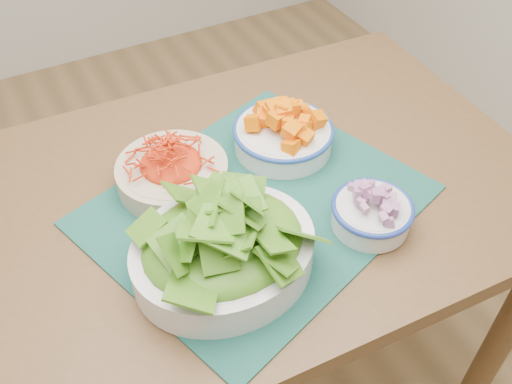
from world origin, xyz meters
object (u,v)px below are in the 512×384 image
at_px(onion_bowl, 372,210).
at_px(lettuce_bowl, 223,241).
at_px(table, 246,226).
at_px(placemat, 256,205).
at_px(squash_bowl, 283,128).
at_px(carrot_bowl, 172,169).

bearing_deg(onion_bowl, lettuce_bowl, 173.08).
bearing_deg(onion_bowl, table, 128.05).
bearing_deg(table, onion_bowl, -49.55).
height_order(placemat, lettuce_bowl, lettuce_bowl).
height_order(squash_bowl, lettuce_bowl, lettuce_bowl).
relative_size(carrot_bowl, onion_bowl, 1.39).
bearing_deg(carrot_bowl, table, -29.95).
bearing_deg(table, placemat, -92.63).
bearing_deg(onion_bowl, placemat, 138.31).
bearing_deg(table, lettuce_bowl, -124.47).
height_order(carrot_bowl, squash_bowl, squash_bowl).
xyz_separation_m(placemat, onion_bowl, (0.15, -0.13, 0.04)).
height_order(table, lettuce_bowl, lettuce_bowl).
bearing_deg(placemat, carrot_bowl, 114.00).
bearing_deg(squash_bowl, placemat, -136.40).
xyz_separation_m(placemat, squash_bowl, (0.12, 0.11, 0.05)).
bearing_deg(table, squash_bowl, 30.67).
bearing_deg(squash_bowl, carrot_bowl, 179.12).
xyz_separation_m(table, onion_bowl, (0.15, -0.19, 0.15)).
relative_size(table, onion_bowl, 6.49).
bearing_deg(lettuce_bowl, table, 50.74).
relative_size(placemat, lettuce_bowl, 1.79).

